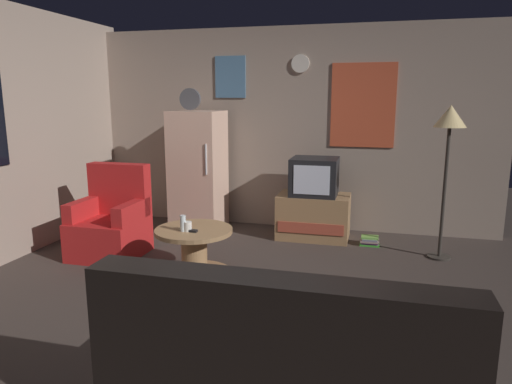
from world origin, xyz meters
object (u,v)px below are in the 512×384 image
fridge (198,171)px  crt_tv (314,177)px  coffee_table (194,253)px  wine_glass (183,223)px  tv_stand (313,216)px  remote_control (189,230)px  standing_lamp (449,128)px  couch (285,378)px  armchair (112,224)px  book_stack (370,241)px  mug_ceramic_white (188,226)px

fridge → crt_tv: (1.46, 0.01, -0.01)m
coffee_table → wine_glass: wine_glass is taller
tv_stand → remote_control: (-0.91, -1.63, 0.22)m
standing_lamp → couch: size_ratio=0.94×
crt_tv → wine_glass: 1.91m
armchair → couch: armchair is taller
couch → book_stack: 3.28m
book_stack → wine_glass: bearing=-137.5°
wine_glass → book_stack: 2.28m
tv_stand → couch: couch is taller
crt_tv → armchair: size_ratio=0.56×
fridge → wine_glass: 1.71m
standing_lamp → fridge: bearing=172.5°
mug_ceramic_white → couch: bearing=-54.8°
mug_ceramic_white → armchair: (-1.08, 0.48, -0.18)m
standing_lamp → couch: standing_lamp is taller
tv_stand → crt_tv: (-0.00, -0.00, 0.48)m
coffee_table → tv_stand: bearing=59.4°
wine_glass → tv_stand: bearing=59.4°
crt_tv → standing_lamp: standing_lamp is taller
couch → fridge: bearing=117.6°
tv_stand → armchair: size_ratio=0.88×
mug_ceramic_white → fridge: bearing=108.0°
book_stack → mug_ceramic_white: bearing=-137.1°
standing_lamp → coffee_table: size_ratio=2.21×
fridge → mug_ceramic_white: size_ratio=19.67×
fridge → book_stack: (2.12, -0.13, -0.70)m
standing_lamp → armchair: (-3.40, -0.76, -1.02)m
standing_lamp → mug_ceramic_white: size_ratio=17.67×
fridge → standing_lamp: bearing=-7.5°
standing_lamp → wine_glass: bearing=-152.0°
tv_stand → standing_lamp: bearing=-15.6°
tv_stand → crt_tv: crt_tv is taller
standing_lamp → book_stack: bearing=160.9°
crt_tv → coffee_table: (-0.91, -1.54, -0.51)m
coffee_table → armchair: (-1.10, 0.39, 0.10)m
fridge → couch: 3.83m
standing_lamp → coffee_table: (-2.30, -1.15, -1.12)m
standing_lamp → armchair: 3.63m
standing_lamp → wine_glass: standing_lamp is taller
crt_tv → book_stack: bearing=-11.5°
standing_lamp → couch: (-1.08, -3.00, -1.05)m
coffee_table → couch: size_ratio=0.42×
tv_stand → crt_tv: bearing=-127.0°
coffee_table → wine_glass: (-0.06, -0.10, 0.31)m
remote_control → coffee_table: bearing=95.6°
fridge → remote_control: (0.54, -1.63, -0.27)m
standing_lamp → wine_glass: (-2.36, -1.25, -0.81)m
tv_stand → coffee_table: tv_stand is taller
fridge → couch: size_ratio=1.04×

